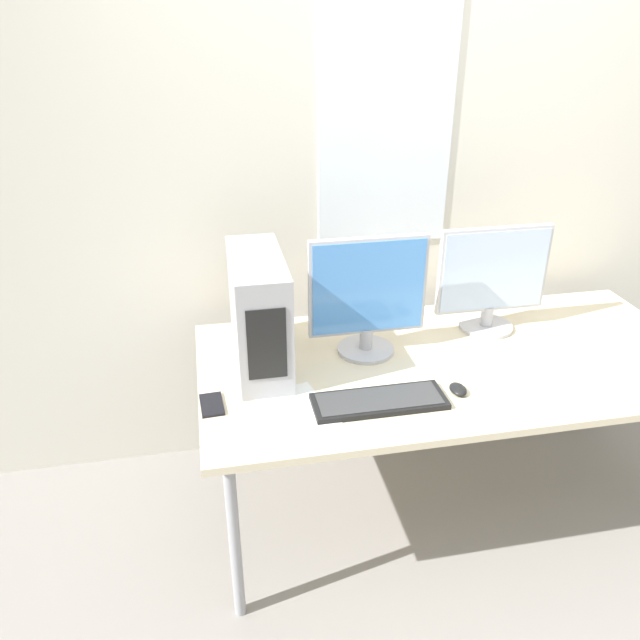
# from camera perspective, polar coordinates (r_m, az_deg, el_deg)

# --- Properties ---
(ground_plane) EXTENTS (14.00, 14.00, 0.00)m
(ground_plane) POSITION_cam_1_polar(r_m,az_deg,el_deg) (2.57, 14.68, -22.77)
(ground_plane) COLOR gray
(wall_back) EXTENTS (8.00, 0.07, 2.70)m
(wall_back) POSITION_cam_1_polar(r_m,az_deg,el_deg) (2.72, 8.64, 14.47)
(wall_back) COLOR beige
(wall_back) RESTS_ON ground_plane
(desk) EXTENTS (1.93, 0.93, 0.72)m
(desk) POSITION_cam_1_polar(r_m,az_deg,el_deg) (2.45, 12.06, -4.32)
(desk) COLOR beige
(desk) RESTS_ON ground_plane
(pc_tower) EXTENTS (0.18, 0.49, 0.43)m
(pc_tower) POSITION_cam_1_polar(r_m,az_deg,el_deg) (2.25, -5.60, 0.68)
(pc_tower) COLOR #9E9EA3
(pc_tower) RESTS_ON desk
(monitor_main) EXTENTS (0.45, 0.22, 0.46)m
(monitor_main) POSITION_cam_1_polar(r_m,az_deg,el_deg) (2.32, 4.38, 2.19)
(monitor_main) COLOR #B7B7BC
(monitor_main) RESTS_ON desk
(monitor_right_near) EXTENTS (0.46, 0.22, 0.44)m
(monitor_right_near) POSITION_cam_1_polar(r_m,az_deg,el_deg) (2.59, 15.46, 3.65)
(monitor_right_near) COLOR #B7B7BC
(monitor_right_near) RESTS_ON desk
(keyboard) EXTENTS (0.45, 0.16, 0.02)m
(keyboard) POSITION_cam_1_polar(r_m,az_deg,el_deg) (2.12, 5.43, -7.40)
(keyboard) COLOR black
(keyboard) RESTS_ON desk
(mouse) EXTENTS (0.06, 0.08, 0.03)m
(mouse) POSITION_cam_1_polar(r_m,az_deg,el_deg) (2.22, 12.51, -6.20)
(mouse) COLOR black
(mouse) RESTS_ON desk
(cell_phone) EXTENTS (0.08, 0.14, 0.01)m
(cell_phone) POSITION_cam_1_polar(r_m,az_deg,el_deg) (2.14, -9.86, -7.63)
(cell_phone) COLOR black
(cell_phone) RESTS_ON desk
(paper_sheet_left) EXTENTS (0.28, 0.34, 0.00)m
(paper_sheet_left) POSITION_cam_1_polar(r_m,az_deg,el_deg) (2.08, -2.12, -8.33)
(paper_sheet_left) COLOR white
(paper_sheet_left) RESTS_ON desk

